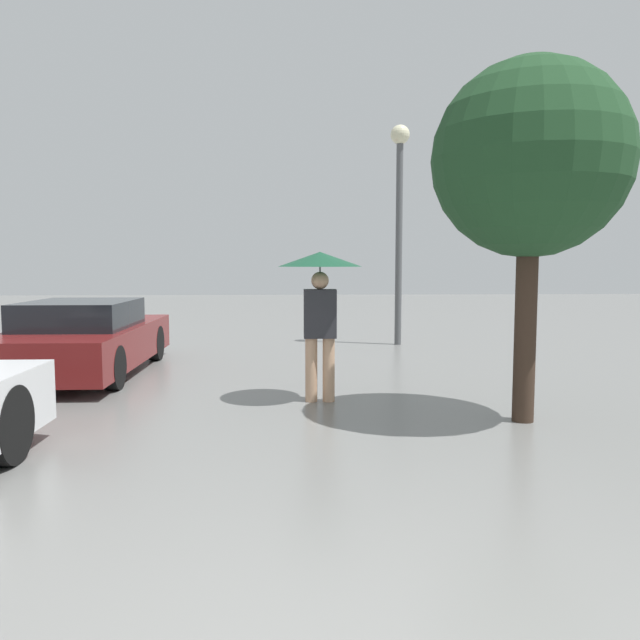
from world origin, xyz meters
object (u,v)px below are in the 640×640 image
object	(u,v)px
pedestrian	(320,284)
street_lamp	(399,198)
tree	(530,161)
parked_car_farthest	(85,339)

from	to	relation	value
pedestrian	street_lamp	bearing A→B (deg)	70.49
tree	parked_car_farthest	bearing A→B (deg)	151.12
pedestrian	street_lamp	xyz separation A→B (m)	(1.81, 5.10, 1.53)
street_lamp	parked_car_farthest	bearing A→B (deg)	-149.18
street_lamp	tree	bearing A→B (deg)	-87.48
pedestrian	parked_car_farthest	bearing A→B (deg)	149.60
street_lamp	pedestrian	bearing A→B (deg)	-109.51
parked_car_farthest	street_lamp	bearing A→B (deg)	30.82
parked_car_farthest	tree	xyz separation A→B (m)	(5.48, -3.02, 2.15)
tree	street_lamp	size ratio (longest dim) A/B	0.85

